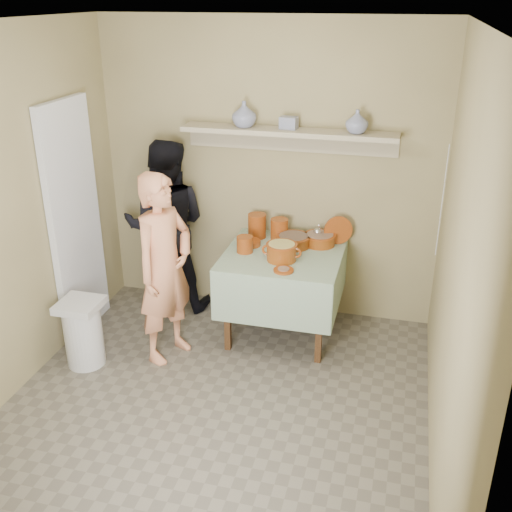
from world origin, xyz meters
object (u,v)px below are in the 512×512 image
(person_helper, at_px, (166,227))
(serving_table, at_px, (283,266))
(cazuela_rice, at_px, (282,250))
(trash_bin, at_px, (83,332))
(person_cook, at_px, (165,269))

(person_helper, relative_size, serving_table, 1.65)
(person_helper, height_order, cazuela_rice, person_helper)
(trash_bin, bearing_deg, person_cook, 26.59)
(person_helper, height_order, trash_bin, person_helper)
(person_cook, bearing_deg, serving_table, -34.85)
(cazuela_rice, distance_m, trash_bin, 1.71)
(person_cook, bearing_deg, cazuela_rice, -42.61)
(person_cook, relative_size, person_helper, 0.97)
(cazuela_rice, xyz_separation_m, trash_bin, (-1.44, -0.72, -0.56))
(person_cook, distance_m, serving_table, 1.01)
(cazuela_rice, bearing_deg, serving_table, 95.45)
(serving_table, bearing_deg, person_helper, 168.66)
(person_cook, relative_size, serving_table, 1.59)
(person_helper, xyz_separation_m, trash_bin, (-0.29, -1.09, -0.52))
(person_cook, xyz_separation_m, serving_table, (0.83, 0.56, -0.13))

